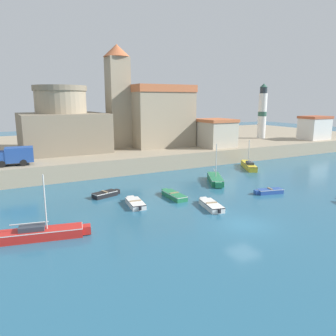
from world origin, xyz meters
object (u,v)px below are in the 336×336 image
(dinghy_white_2, at_px, (211,205))
(sailboat_yellow_5, at_px, (249,165))
(church, at_px, (147,113))
(truck_on_quay, at_px, (15,155))
(dinghy_blue_4, at_px, (269,191))
(dinghy_white_8, at_px, (135,203))
(fortress, at_px, (62,127))
(harbor_shed_near_wharf, at_px, (216,133))
(dinghy_green_6, at_px, (174,195))
(sailboat_green_0, at_px, (215,179))
(sailboat_red_1, at_px, (42,233))
(harbor_shed_mid_row, at_px, (314,128))
(dinghy_black_3, at_px, (106,194))
(lighthouse, at_px, (262,112))

(dinghy_white_2, distance_m, sailboat_yellow_5, 20.24)
(church, bearing_deg, truck_on_quay, -154.08)
(dinghy_blue_4, xyz_separation_m, dinghy_white_8, (-14.78, 3.06, -0.01))
(dinghy_white_2, bearing_deg, church, 76.79)
(dinghy_blue_4, distance_m, truck_on_quay, 30.57)
(fortress, xyz_separation_m, harbor_shed_near_wharf, (24.00, -7.85, -1.39))
(fortress, bearing_deg, truck_on_quay, -128.17)
(dinghy_green_6, relative_size, church, 0.25)
(sailboat_green_0, height_order, dinghy_blue_4, sailboat_green_0)
(church, distance_m, fortress, 15.42)
(sailboat_red_1, relative_size, harbor_shed_mid_row, 1.17)
(sailboat_yellow_5, distance_m, dinghy_green_6, 19.16)
(harbor_shed_mid_row, bearing_deg, harbor_shed_near_wharf, 177.91)
(sailboat_yellow_5, xyz_separation_m, harbor_shed_mid_row, (23.99, 7.67, 4.21))
(dinghy_white_8, relative_size, harbor_shed_near_wharf, 0.65)
(sailboat_red_1, bearing_deg, harbor_shed_mid_row, 19.98)
(harbor_shed_near_wharf, bearing_deg, sailboat_yellow_5, -89.91)
(sailboat_red_1, bearing_deg, harbor_shed_near_wharf, 33.88)
(fortress, bearing_deg, dinghy_black_3, -89.02)
(fortress, bearing_deg, church, 5.35)
(dinghy_white_8, bearing_deg, dinghy_blue_4, -11.69)
(sailboat_green_0, height_order, harbor_shed_mid_row, harbor_shed_mid_row)
(sailboat_red_1, height_order, dinghy_white_2, sailboat_red_1)
(truck_on_quay, bearing_deg, dinghy_blue_4, -36.85)
(sailboat_red_1, distance_m, dinghy_white_8, 9.95)
(dinghy_black_3, relative_size, lighthouse, 0.29)
(church, height_order, truck_on_quay, church)
(dinghy_blue_4, distance_m, harbor_shed_mid_row, 36.96)
(sailboat_green_0, xyz_separation_m, dinghy_white_2, (-6.30, -7.90, -0.15))
(dinghy_black_3, distance_m, harbor_shed_mid_row, 49.27)
(sailboat_yellow_5, relative_size, dinghy_green_6, 1.48)
(sailboat_yellow_5, bearing_deg, dinghy_black_3, -170.28)
(harbor_shed_near_wharf, bearing_deg, sailboat_green_0, -126.05)
(church, relative_size, fortress, 1.33)
(sailboat_red_1, distance_m, harbor_shed_mid_row, 58.88)
(harbor_shed_mid_row, bearing_deg, dinghy_green_6, -159.38)
(sailboat_green_0, distance_m, fortress, 26.11)
(fortress, bearing_deg, harbor_shed_mid_row, -10.30)
(dinghy_green_6, distance_m, harbor_shed_near_wharf, 24.37)
(dinghy_green_6, bearing_deg, sailboat_yellow_5, 24.43)
(dinghy_black_3, distance_m, dinghy_blue_4, 17.99)
(sailboat_green_0, relative_size, lighthouse, 0.51)
(dinghy_blue_4, bearing_deg, fortress, 120.92)
(dinghy_white_2, distance_m, dinghy_green_6, 4.86)
(dinghy_white_8, distance_m, harbor_shed_near_wharf, 28.20)
(fortress, relative_size, harbor_shed_mid_row, 2.19)
(sailboat_yellow_5, xyz_separation_m, dinghy_white_8, (-22.07, -8.45, -0.20))
(dinghy_green_6, bearing_deg, sailboat_green_0, 22.78)
(dinghy_white_8, height_order, truck_on_quay, truck_on_quay)
(dinghy_green_6, height_order, lighthouse, lighthouse)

